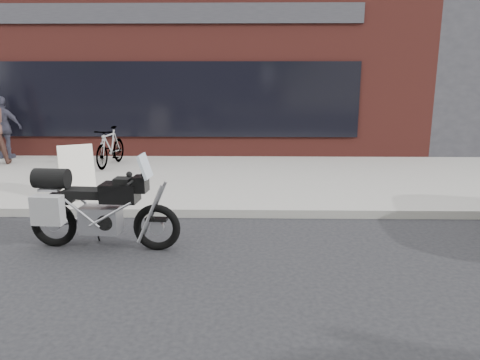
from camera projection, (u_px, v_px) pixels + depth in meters
ground at (242, 358)px, 4.19m from camera, size 120.00×120.00×0.00m
near_sidewalk at (246, 175)px, 10.98m from camera, size 44.00×6.00×0.15m
storefront at (193, 76)px, 17.30m from camera, size 14.00×10.07×4.50m
motorcycle at (93, 208)px, 6.61m from camera, size 2.20×0.71×1.39m
bicycle_rear at (110, 147)px, 11.56m from camera, size 0.67×1.65×0.96m
sandwich_sign at (77, 171)px, 8.76m from camera, size 0.80×0.78×0.99m
cafe_patron_right at (4, 128)px, 12.44m from camera, size 0.99×0.44×1.66m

